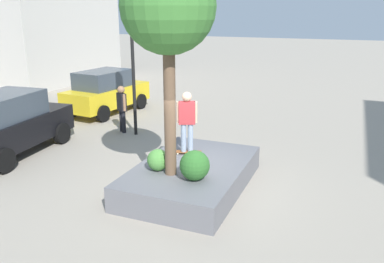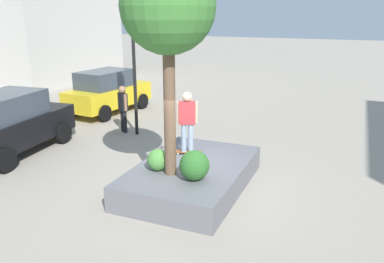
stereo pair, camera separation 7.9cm
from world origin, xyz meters
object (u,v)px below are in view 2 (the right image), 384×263
(skateboard, at_px, (187,152))
(plaza_tree, at_px, (168,9))
(skateboarder, at_px, (187,118))
(pedestrian_crossing, at_px, (123,106))
(taxi_cab, at_px, (108,91))
(traffic_light_corner, at_px, (134,49))
(planter_ledge, at_px, (192,176))
(sedan_parked, at_px, (9,123))

(skateboard, bearing_deg, plaza_tree, -173.09)
(skateboarder, xyz_separation_m, pedestrian_crossing, (2.92, 3.89, -0.65))
(taxi_cab, distance_m, traffic_light_corner, 4.34)
(traffic_light_corner, bearing_deg, skateboard, -130.94)
(planter_ledge, xyz_separation_m, plaza_tree, (-0.75, 0.26, 4.18))
(skateboarder, relative_size, traffic_light_corner, 0.36)
(taxi_cab, bearing_deg, traffic_light_corner, -129.76)
(plaza_tree, height_order, traffic_light_corner, plaza_tree)
(planter_ledge, xyz_separation_m, sedan_parked, (0.13, 6.36, 0.71))
(sedan_parked, relative_size, taxi_cab, 1.03)
(traffic_light_corner, height_order, pedestrian_crossing, traffic_light_corner)
(skateboard, height_order, sedan_parked, sedan_parked)
(plaza_tree, height_order, taxi_cab, plaza_tree)
(skateboard, bearing_deg, pedestrian_crossing, 53.11)
(skateboarder, bearing_deg, pedestrian_crossing, 53.11)
(plaza_tree, bearing_deg, pedestrian_crossing, 42.98)
(skateboard, relative_size, traffic_light_corner, 0.18)
(planter_ledge, bearing_deg, taxi_cab, 47.98)
(planter_ledge, distance_m, taxi_cab, 8.88)
(plaza_tree, xyz_separation_m, traffic_light_corner, (4.28, 3.45, -1.33))
(sedan_parked, distance_m, taxi_cab, 5.81)
(skateboarder, bearing_deg, sedan_parked, 95.49)
(sedan_parked, bearing_deg, skateboard, -84.51)
(skateboarder, height_order, traffic_light_corner, traffic_light_corner)
(skateboarder, height_order, sedan_parked, skateboarder)
(skateboard, bearing_deg, taxi_cab, 49.61)
(plaza_tree, relative_size, sedan_parked, 1.11)
(skateboarder, relative_size, taxi_cab, 0.39)
(planter_ledge, relative_size, pedestrian_crossing, 2.31)
(traffic_light_corner, bearing_deg, pedestrian_crossing, 82.26)
(plaza_tree, distance_m, taxi_cab, 9.85)
(planter_ledge, height_order, skateboard, skateboard)
(plaza_tree, xyz_separation_m, skateboarder, (1.44, 0.17, -2.82))
(plaza_tree, relative_size, traffic_light_corner, 1.07)
(planter_ledge, distance_m, skateboarder, 1.59)
(taxi_cab, distance_m, pedestrian_crossing, 3.23)
(planter_ledge, bearing_deg, plaza_tree, 160.92)
(plaza_tree, bearing_deg, taxi_cab, 43.45)
(planter_ledge, relative_size, traffic_light_corner, 0.88)
(planter_ledge, height_order, taxi_cab, taxi_cab)
(planter_ledge, xyz_separation_m, traffic_light_corner, (3.54, 3.70, 2.86))
(taxi_cab, bearing_deg, sedan_parked, -177.80)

